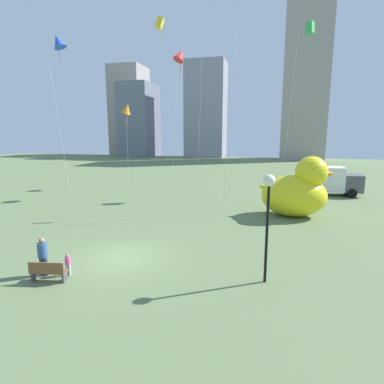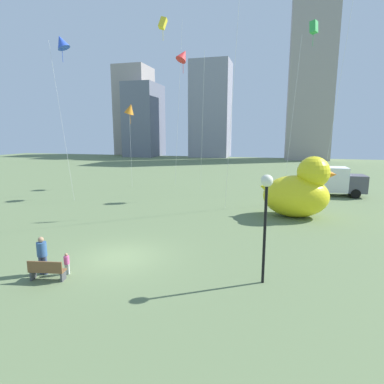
% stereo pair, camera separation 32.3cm
% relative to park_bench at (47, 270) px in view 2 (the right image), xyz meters
% --- Properties ---
extents(ground_plane, '(140.00, 140.00, 0.00)m').
position_rel_park_bench_xyz_m(ground_plane, '(1.79, 3.10, -0.47)').
color(ground_plane, '#61754B').
extents(park_bench, '(1.55, 0.71, 0.90)m').
position_rel_park_bench_xyz_m(park_bench, '(0.00, 0.00, 0.00)').
color(park_bench, brown).
rests_on(park_bench, ground).
extents(person_adult, '(0.42, 0.42, 1.71)m').
position_rel_park_bench_xyz_m(person_adult, '(-0.60, 0.51, 0.47)').
color(person_adult, '#38476B').
rests_on(person_adult, ground).
extents(person_child, '(0.24, 0.24, 0.97)m').
position_rel_park_bench_xyz_m(person_child, '(0.42, 0.77, 0.07)').
color(person_child, silver).
rests_on(person_child, ground).
extents(giant_inflatable_duck, '(5.46, 3.50, 4.52)m').
position_rel_park_bench_xyz_m(giant_inflatable_duck, '(10.80, 13.73, 1.46)').
color(giant_inflatable_duck, yellow).
rests_on(giant_inflatable_duck, ground).
extents(lamppost, '(0.49, 0.49, 4.54)m').
position_rel_park_bench_xyz_m(lamppost, '(8.81, 2.20, 3.07)').
color(lamppost, black).
rests_on(lamppost, ground).
extents(box_truck, '(6.12, 2.49, 2.85)m').
position_rel_park_bench_xyz_m(box_truck, '(14.39, 23.24, 0.98)').
color(box_truck, white).
rests_on(box_truck, ground).
extents(city_skyline, '(57.52, 17.66, 38.23)m').
position_rel_park_bench_xyz_m(city_skyline, '(-7.91, 72.87, 13.97)').
color(city_skyline, '#9E938C').
rests_on(city_skyline, ground).
extents(kite_green, '(2.42, 2.93, 16.83)m').
position_rel_park_bench_xyz_m(kite_green, '(11.95, 24.27, 15.61)').
color(kite_green, silver).
rests_on(kite_green, ground).
extents(kite_yellow, '(2.73, 2.74, 18.12)m').
position_rel_park_bench_xyz_m(kite_yellow, '(-3.03, 23.11, 16.82)').
color(kite_yellow, silver).
rests_on(kite_yellow, ground).
extents(kite_blue, '(1.61, 1.43, 14.74)m').
position_rel_park_bench_xyz_m(kite_blue, '(-9.61, 15.13, 13.53)').
color(kite_blue, silver).
rests_on(kite_blue, ground).
extents(kite_red, '(3.38, 3.73, 14.46)m').
position_rel_park_bench_xyz_m(kite_red, '(-0.27, 21.17, 13.20)').
color(kite_red, silver).
rests_on(kite_red, ground).
extents(kite_orange, '(1.45, 1.18, 9.54)m').
position_rel_park_bench_xyz_m(kite_orange, '(-7.15, 23.12, 8.37)').
color(kite_orange, silver).
rests_on(kite_orange, ground).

